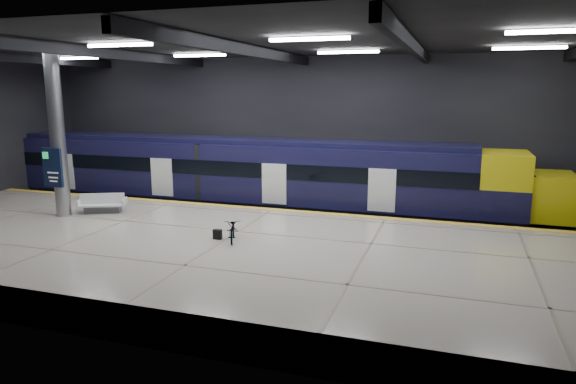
% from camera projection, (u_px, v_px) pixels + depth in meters
% --- Properties ---
extents(ground, '(30.00, 30.00, 0.00)m').
position_uv_depth(ground, '(249.00, 251.00, 20.40)').
color(ground, black).
rests_on(ground, ground).
extents(room_shell, '(30.10, 16.10, 8.05)m').
position_uv_depth(room_shell, '(246.00, 106.00, 19.28)').
color(room_shell, black).
rests_on(room_shell, ground).
extents(platform, '(30.00, 11.00, 1.10)m').
position_uv_depth(platform, '(221.00, 257.00, 17.96)').
color(platform, '#B8AE9C').
rests_on(platform, ground).
extents(safety_strip, '(30.00, 0.40, 0.01)m').
position_uv_depth(safety_strip, '(272.00, 209.00, 22.74)').
color(safety_strip, yellow).
rests_on(safety_strip, platform).
extents(rails, '(30.00, 1.52, 0.16)m').
position_uv_depth(rails, '(291.00, 217.00, 25.51)').
color(rails, gray).
rests_on(rails, ground).
extents(train, '(29.40, 2.84, 3.79)m').
position_uv_depth(train, '(261.00, 176.00, 25.60)').
color(train, black).
rests_on(train, ground).
extents(bench, '(2.08, 1.50, 0.85)m').
position_uv_depth(bench, '(103.00, 206.00, 22.12)').
color(bench, '#595B60').
rests_on(bench, platform).
extents(bicycle, '(1.09, 1.68, 0.83)m').
position_uv_depth(bicycle, '(233.00, 229.00, 17.98)').
color(bicycle, '#99999E').
rests_on(bicycle, platform).
extents(pannier_bag, '(0.32, 0.21, 0.35)m').
position_uv_depth(pannier_bag, '(217.00, 234.00, 18.21)').
color(pannier_bag, black).
rests_on(pannier_bag, platform).
extents(info_column, '(0.90, 0.78, 6.90)m').
position_uv_depth(info_column, '(57.00, 136.00, 21.02)').
color(info_column, '#9EA0A5').
rests_on(info_column, platform).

